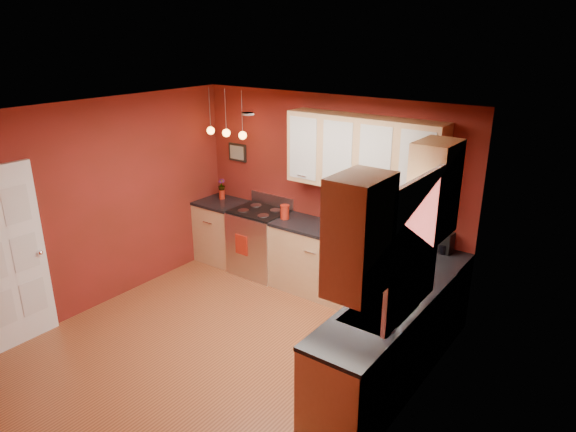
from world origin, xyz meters
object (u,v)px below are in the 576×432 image
Objects in this scene: coffee_maker at (445,243)px; sink at (379,315)px; red_canister at (285,212)px; gas_range at (260,241)px; soap_pump at (390,321)px.

sink is at bearing -83.08° from coffee_maker.
sink is 3.64× the size of red_canister.
gas_range is at bearing -170.07° from coffee_maker.
coffee_maker is (2.15, 0.18, 0.02)m from red_canister.
coffee_maker reaches higher than soap_pump.
coffee_maker is 1.32× the size of soap_pump.
sink reaches higher than gas_range.
gas_range is 1.59× the size of sink.
gas_range is 5.99× the size of soap_pump.
soap_pump reaches higher than gas_range.
coffee_maker is at bearing 90.16° from sink.
soap_pump is (2.36, -1.68, -0.00)m from red_canister.
red_canister is at bearing 144.51° from soap_pump.
soap_pump is at bearing -76.80° from coffee_maker.
gas_range is at bearing 150.22° from sink.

